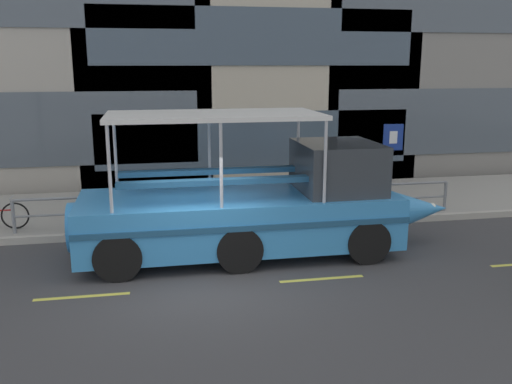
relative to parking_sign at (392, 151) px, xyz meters
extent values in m
plane|color=#3D3D3F|center=(-5.92, -4.05, -1.87)|extent=(120.00, 120.00, 0.00)
cube|color=#99968E|center=(-5.92, 1.55, -1.78)|extent=(32.00, 4.80, 0.18)
cube|color=#B2ADA3|center=(-5.92, -0.94, -1.78)|extent=(32.00, 0.18, 0.18)
cube|color=#DBD64C|center=(-8.32, -4.59, -1.87)|extent=(1.80, 0.12, 0.01)
cube|color=#DBD64C|center=(-3.52, -4.59, -1.87)|extent=(1.80, 0.12, 0.01)
cube|color=#4C5660|center=(-11.28, 4.32, 0.36)|extent=(12.03, 0.06, 2.46)
cube|color=#3D4C5B|center=(-3.17, 4.32, -0.12)|extent=(11.23, 0.06, 1.93)
cube|color=#3D4C5B|center=(-3.17, 4.32, 3.39)|extent=(11.23, 0.06, 1.93)
cube|color=#4C5660|center=(4.21, 4.32, 0.36)|extent=(8.76, 0.06, 2.45)
cylinder|color=gray|center=(-4.46, -0.60, -0.84)|extent=(11.81, 0.07, 0.07)
cylinder|color=gray|center=(-4.46, -0.60, -1.27)|extent=(11.81, 0.06, 0.06)
cylinder|color=gray|center=(-10.36, -0.60, -1.27)|extent=(0.09, 0.09, 0.85)
cylinder|color=gray|center=(-8.39, -0.60, -1.27)|extent=(0.09, 0.09, 0.85)
cylinder|color=gray|center=(-6.42, -0.60, -1.27)|extent=(0.09, 0.09, 0.85)
cylinder|color=gray|center=(-4.46, -0.60, -1.27)|extent=(0.09, 0.09, 0.85)
cylinder|color=gray|center=(-2.49, -0.60, -1.27)|extent=(0.09, 0.09, 0.85)
cylinder|color=gray|center=(-0.52, -0.60, -1.27)|extent=(0.09, 0.09, 0.85)
cylinder|color=gray|center=(1.45, -0.60, -1.27)|extent=(0.09, 0.09, 0.85)
cylinder|color=#4C4F54|center=(0.00, 0.03, -0.46)|extent=(0.08, 0.08, 2.46)
cube|color=navy|center=(0.00, -0.02, 0.42)|extent=(0.60, 0.04, 0.76)
cube|color=white|center=(0.00, -0.04, 0.42)|extent=(0.24, 0.01, 0.36)
torus|color=black|center=(-10.41, -0.20, -1.34)|extent=(0.70, 0.04, 0.70)
cylinder|color=#A5A5AA|center=(-10.45, -0.20, -0.84)|extent=(0.03, 0.46, 0.03)
cube|color=#388CD1|center=(-4.95, -2.71, -1.02)|extent=(7.22, 2.52, 1.16)
cone|color=#388CD1|center=(-0.52, -2.71, -1.02)|extent=(1.63, 1.10, 1.10)
cylinder|color=#388CD1|center=(-8.56, -2.71, -1.02)|extent=(0.36, 1.10, 1.10)
cube|color=navy|center=(-4.95, -3.99, -0.87)|extent=(7.22, 0.04, 0.12)
sphere|color=white|center=(-0.12, -2.71, -0.97)|extent=(0.22, 0.22, 0.22)
cube|color=#33383D|center=(-2.60, -2.71, 0.13)|extent=(1.81, 2.12, 1.14)
cube|color=silver|center=(-5.49, -2.71, 1.38)|extent=(4.70, 2.32, 0.10)
cylinder|color=#B2B2B7|center=(-3.26, -1.60, 0.45)|extent=(0.07, 0.07, 1.77)
cylinder|color=#B2B2B7|center=(-3.26, -3.82, 0.45)|extent=(0.07, 0.07, 1.77)
cylinder|color=#B2B2B7|center=(-5.49, -1.60, 0.45)|extent=(0.07, 0.07, 1.77)
cylinder|color=#B2B2B7|center=(-5.49, -3.82, 0.45)|extent=(0.07, 0.07, 1.77)
cylinder|color=#B2B2B7|center=(-7.72, -1.60, 0.45)|extent=(0.07, 0.07, 1.77)
cylinder|color=#B2B2B7|center=(-7.72, -3.82, 0.45)|extent=(0.07, 0.07, 1.77)
cube|color=navy|center=(-5.49, -2.11, 0.01)|extent=(4.32, 0.28, 0.12)
cube|color=navy|center=(-5.49, -3.32, 0.01)|extent=(4.32, 0.28, 0.12)
cylinder|color=black|center=(-2.24, -1.55, -1.37)|extent=(1.00, 0.28, 1.00)
cylinder|color=black|center=(-2.24, -3.87, -1.37)|extent=(1.00, 0.28, 1.00)
cylinder|color=black|center=(-5.13, -1.55, -1.37)|extent=(1.00, 0.28, 1.00)
cylinder|color=black|center=(-5.13, -3.87, -1.37)|extent=(1.00, 0.28, 1.00)
cylinder|color=black|center=(-7.66, -1.55, -1.37)|extent=(1.00, 0.28, 1.00)
cylinder|color=black|center=(-7.66, -3.87, -1.37)|extent=(1.00, 0.28, 1.00)
cylinder|color=black|center=(-1.51, 0.52, -1.27)|extent=(0.11, 0.11, 0.85)
cylinder|color=black|center=(-1.44, 0.36, -1.27)|extent=(0.11, 0.11, 0.85)
cube|color=navy|center=(-1.47, 0.44, -0.54)|extent=(0.29, 0.37, 0.60)
cylinder|color=navy|center=(-1.55, 0.64, -0.57)|extent=(0.07, 0.07, 0.54)
cylinder|color=navy|center=(-1.40, 0.25, -0.57)|extent=(0.07, 0.07, 0.54)
sphere|color=beige|center=(-1.47, 0.44, -0.10)|extent=(0.23, 0.23, 0.23)
camera|label=1|loc=(-6.91, -15.03, 2.51)|focal=39.19mm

